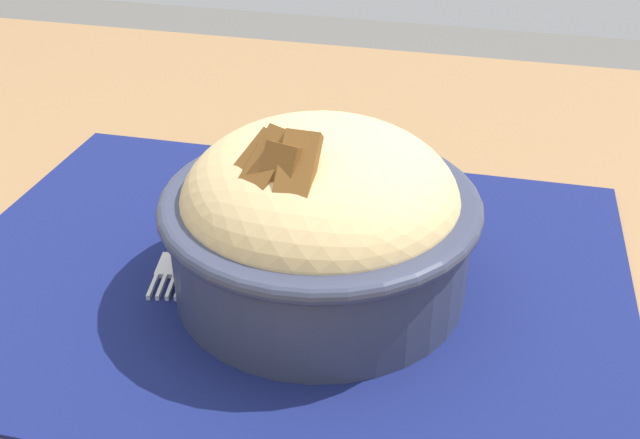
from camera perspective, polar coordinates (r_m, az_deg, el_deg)
The scene contains 4 objects.
table at distance 0.58m, azimuth -4.96°, elevation -7.87°, with size 1.22×0.90×0.74m.
placemat at distance 0.51m, azimuth -2.87°, elevation -4.10°, with size 0.46×0.34×0.00m, color #11194C.
bowl at distance 0.47m, azimuth -0.01°, elevation 0.19°, with size 0.24×0.24×0.13m.
fork at distance 0.54m, azimuth -10.55°, elevation -2.22°, with size 0.04×0.13×0.00m.
Camera 1 is at (-0.16, 0.42, 1.04)m, focal length 42.00 mm.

